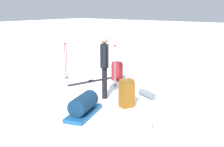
# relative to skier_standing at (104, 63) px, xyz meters

# --- Properties ---
(ground_plane) EXTENTS (80.00, 80.00, 0.00)m
(ground_plane) POSITION_rel_skier_standing_xyz_m (-0.01, 0.24, -0.95)
(ground_plane) COLOR white
(skier_standing) EXTENTS (0.46, 0.39, 1.70)m
(skier_standing) POSITION_rel_skier_standing_xyz_m (0.00, 0.00, 0.00)
(skier_standing) COLOR black
(skier_standing) RESTS_ON ground_plane
(ski_pair_near) EXTENTS (1.72, 0.65, 0.05)m
(ski_pair_near) POSITION_rel_skier_standing_xyz_m (-0.96, -1.34, -0.94)
(ski_pair_near) COLOR #25242D
(ski_pair_near) RESTS_ON ground_plane
(backpack_large_dark) EXTENTS (0.40, 0.35, 0.70)m
(backpack_large_dark) POSITION_rel_skier_standing_xyz_m (0.25, 0.91, -0.61)
(backpack_large_dark) COLOR brown
(backpack_large_dark) RESTS_ON ground_plane
(backpack_bright) EXTENTS (0.26, 0.33, 0.63)m
(backpack_bright) POSITION_rel_skier_standing_xyz_m (-1.63, -0.79, -0.65)
(backpack_bright) COLOR maroon
(backpack_bright) RESTS_ON ground_plane
(ski_poles_planted_near) EXTENTS (0.16, 0.10, 1.31)m
(ski_poles_planted_near) POSITION_rel_skier_standing_xyz_m (-0.94, -0.35, -0.23)
(ski_poles_planted_near) COLOR #B6B3C0
(ski_poles_planted_near) RESTS_ON ground_plane
(ski_poles_planted_far) EXTENTS (0.17, 0.10, 1.25)m
(ski_poles_planted_far) POSITION_rel_skier_standing_xyz_m (-0.68, -2.24, -0.26)
(ski_poles_planted_far) COLOR maroon
(ski_poles_planted_far) RESTS_ON ground_plane
(gear_sled) EXTENTS (1.22, 0.79, 0.49)m
(gear_sled) POSITION_rel_skier_standing_xyz_m (1.29, 0.43, -0.73)
(gear_sled) COLOR #175086
(gear_sled) RESTS_ON ground_plane
(sleeping_mat_rolled) EXTENTS (0.37, 0.58, 0.18)m
(sleeping_mat_rolled) POSITION_rel_skier_standing_xyz_m (-0.69, 0.92, -0.86)
(sleeping_mat_rolled) COLOR slate
(sleeping_mat_rolled) RESTS_ON ground_plane
(thermos_bottle) EXTENTS (0.07, 0.07, 0.26)m
(thermos_bottle) POSITION_rel_skier_standing_xyz_m (1.07, 2.05, -0.82)
(thermos_bottle) COLOR #ACB2C0
(thermos_bottle) RESTS_ON ground_plane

